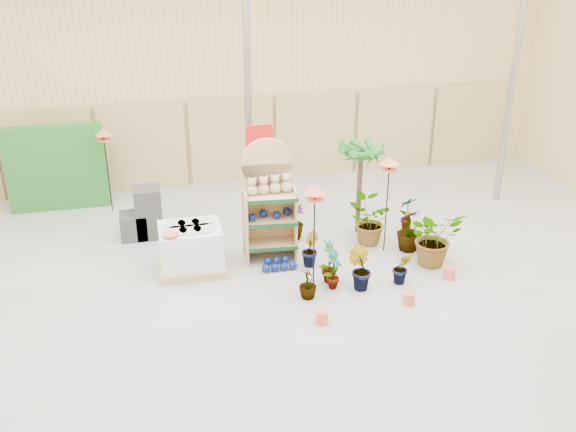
{
  "coord_description": "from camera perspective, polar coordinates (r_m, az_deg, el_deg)",
  "views": [
    {
      "loc": [
        -1.98,
        -8.18,
        5.48
      ],
      "look_at": [
        0.3,
        1.5,
        1.0
      ],
      "focal_mm": 40.0,
      "sensor_mm": 36.0,
      "label": 1
    }
  ],
  "objects": [
    {
      "name": "potted_plant_8",
      "position": [
        10.59,
        4.04,
        -4.83
      ],
      "size": [
        0.41,
        0.44,
        0.69
      ],
      "primitive_type": "imported",
      "rotation": [
        0.0,
        0.0,
        0.94
      ],
      "color": "#1C691D",
      "rests_on": "ground"
    },
    {
      "name": "offer_sign",
      "position": [
        12.01,
        -2.56,
        5.22
      ],
      "size": [
        0.5,
        0.08,
        2.2
      ],
      "color": "gray",
      "rests_on": "ground"
    },
    {
      "name": "palm",
      "position": [
        12.14,
        6.51,
        5.67
      ],
      "size": [
        0.7,
        0.7,
        1.91
      ],
      "color": "#4B362B",
      "rests_on": "ground"
    },
    {
      "name": "potted_plant_3",
      "position": [
        12.0,
        10.73,
        -1.19
      ],
      "size": [
        0.58,
        0.58,
        0.83
      ],
      "primitive_type": "imported",
      "rotation": [
        0.0,
        0.0,
        3.44
      ],
      "color": "#1C691D",
      "rests_on": "ground"
    },
    {
      "name": "trellis_stock",
      "position": [
        14.26,
        -19.88,
        4.03
      ],
      "size": [
        2.0,
        0.3,
        1.8
      ],
      "primitive_type": "cube",
      "color": "#216921",
      "rests_on": "ground"
    },
    {
      "name": "potted_plant_7",
      "position": [
        10.36,
        1.78,
        -6.01
      ],
      "size": [
        0.41,
        0.41,
        0.52
      ],
      "primitive_type": "imported",
      "rotation": [
        0.0,
        0.0,
        2.25
      ],
      "color": "#1C691D",
      "rests_on": "ground"
    },
    {
      "name": "potted_plant_11",
      "position": [
        12.25,
        0.48,
        -0.47
      ],
      "size": [
        0.42,
        0.42,
        0.72
      ],
      "primitive_type": "imported",
      "rotation": [
        0.0,
        0.0,
        0.04
      ],
      "color": "#1C691D",
      "rests_on": "ground"
    },
    {
      "name": "gazing_balls_shelf",
      "position": [
        11.33,
        -1.61,
        0.17
      ],
      "size": [
        0.8,
        0.27,
        0.15
      ],
      "color": "navy",
      "rests_on": "display_shelf"
    },
    {
      "name": "bird_table_right",
      "position": [
        11.42,
        9.02,
        4.61
      ],
      "size": [
        0.34,
        0.34,
        1.83
      ],
      "color": "black",
      "rests_on": "ground"
    },
    {
      "name": "potted_plant_1",
      "position": [
        10.62,
        6.37,
        -4.69
      ],
      "size": [
        0.5,
        0.52,
        0.73
      ],
      "primitive_type": "imported",
      "rotation": [
        0.0,
        0.0,
        2.22
      ],
      "color": "#1C691D",
      "rests_on": "ground"
    },
    {
      "name": "potted_plant_4",
      "position": [
        12.88,
        10.55,
        0.35
      ],
      "size": [
        0.41,
        0.32,
        0.7
      ],
      "primitive_type": "imported",
      "rotation": [
        0.0,
        0.0,
        3.35
      ],
      "color": "#1C691D",
      "rests_on": "ground"
    },
    {
      "name": "pallet_stack",
      "position": [
        11.23,
        -8.62,
        -2.87
      ],
      "size": [
        1.16,
        0.97,
        0.86
      ],
      "rotation": [
        0.0,
        0.0,
        -0.01
      ],
      "color": "tan",
      "rests_on": "ground"
    },
    {
      "name": "teddy_bears",
      "position": [
        11.15,
        -1.52,
        2.69
      ],
      "size": [
        0.81,
        0.21,
        0.35
      ],
      "color": "tan",
      "rests_on": "display_shelf"
    },
    {
      "name": "potted_plant_6",
      "position": [
        12.1,
        7.06,
        -0.48
      ],
      "size": [
        1.08,
        1.07,
        0.91
      ],
      "primitive_type": "imported",
      "rotation": [
        0.0,
        0.0,
        2.46
      ],
      "color": "#1C691D",
      "rests_on": "ground"
    },
    {
      "name": "bird_table_back",
      "position": [
        13.52,
        -16.1,
        6.97
      ],
      "size": [
        0.34,
        0.34,
        1.81
      ],
      "color": "black",
      "rests_on": "ground"
    },
    {
      "name": "potted_plant_5",
      "position": [
        11.31,
        1.93,
        -2.93
      ],
      "size": [
        0.37,
        0.41,
        0.64
      ],
      "primitive_type": "imported",
      "rotation": [
        0.0,
        0.0,
        1.3
      ],
      "color": "#1C691D",
      "rests_on": "ground"
    },
    {
      "name": "potted_plant_9",
      "position": [
        10.91,
        10.11,
        -4.56
      ],
      "size": [
        0.39,
        0.35,
        0.58
      ],
      "primitive_type": "imported",
      "rotation": [
        0.0,
        0.0,
        5.96
      ],
      "color": "#1C691D",
      "rests_on": "ground"
    },
    {
      "name": "display_shelf",
      "position": [
        11.38,
        -1.75,
        1.06
      ],
      "size": [
        0.97,
        0.66,
        2.19
      ],
      "rotation": [
        0.0,
        0.0,
        -0.1
      ],
      "color": "tan",
      "rests_on": "ground"
    },
    {
      "name": "potted_plant_0",
      "position": [
        10.74,
        3.69,
        -4.01
      ],
      "size": [
        0.46,
        0.51,
        0.81
      ],
      "primitive_type": "imported",
      "rotation": [
        0.0,
        0.0,
        1.06
      ],
      "color": "#1C691D",
      "rests_on": "ground"
    },
    {
      "name": "potted_plant_10",
      "position": [
        11.55,
        12.89,
        -1.85
      ],
      "size": [
        1.01,
        0.9,
        1.03
      ],
      "primitive_type": "imported",
      "rotation": [
        0.0,
        0.0,
        0.1
      ],
      "color": "#1C691D",
      "rests_on": "ground"
    },
    {
      "name": "gazing_balls_floor",
      "position": [
        11.31,
        -0.88,
        -4.31
      ],
      "size": [
        0.63,
        0.39,
        0.15
      ],
      "color": "navy",
      "rests_on": "ground"
    },
    {
      "name": "bird_table_front",
      "position": [
        10.15,
        2.41,
        2.08
      ],
      "size": [
        0.34,
        0.34,
        1.78
      ],
      "color": "black",
      "rests_on": "ground"
    },
    {
      "name": "charcoal_planters",
      "position": [
        12.6,
        -12.71,
        -0.08
      ],
      "size": [
        0.8,
        0.5,
        1.0
      ],
      "color": "#2B2B2B",
      "rests_on": "ground"
    },
    {
      "name": "room",
      "position": [
        9.86,
        -0.92,
        4.9
      ],
      "size": [
        15.2,
        12.1,
        4.7
      ],
      "color": "gray",
      "rests_on": "ground"
    }
  ]
}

